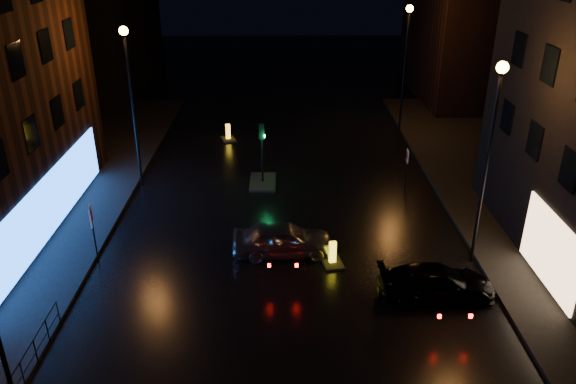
{
  "coord_description": "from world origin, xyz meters",
  "views": [
    {
      "loc": [
        -0.14,
        -14.01,
        12.72
      ],
      "look_at": [
        0.1,
        6.92,
        2.8
      ],
      "focal_mm": 35.0,
      "sensor_mm": 36.0,
      "label": 1
    }
  ],
  "objects_px": {
    "silver_hatchback": "(283,239)",
    "road_sign_right": "(407,159)",
    "traffic_signal": "(263,175)",
    "bollard_near": "(332,259)",
    "dark_sedan": "(437,283)",
    "road_sign_left": "(92,221)",
    "bollard_far": "(228,137)"
  },
  "relations": [
    {
      "from": "silver_hatchback",
      "to": "road_sign_right",
      "type": "height_order",
      "value": "road_sign_right"
    },
    {
      "from": "traffic_signal",
      "to": "bollard_near",
      "type": "xyz_separation_m",
      "value": [
        3.14,
        -8.17,
        -0.28
      ]
    },
    {
      "from": "silver_hatchback",
      "to": "dark_sedan",
      "type": "xyz_separation_m",
      "value": [
        5.77,
        -3.2,
        -0.09
      ]
    },
    {
      "from": "road_sign_left",
      "to": "silver_hatchback",
      "type": "bearing_deg",
      "value": -10.37
    },
    {
      "from": "traffic_signal",
      "to": "dark_sedan",
      "type": "distance_m",
      "value": 12.57
    },
    {
      "from": "bollard_near",
      "to": "dark_sedan",
      "type": "bearing_deg",
      "value": -42.42
    },
    {
      "from": "traffic_signal",
      "to": "road_sign_right",
      "type": "relative_size",
      "value": 1.66
    },
    {
      "from": "dark_sedan",
      "to": "bollard_far",
      "type": "relative_size",
      "value": 3.07
    },
    {
      "from": "traffic_signal",
      "to": "bollard_far",
      "type": "bearing_deg",
      "value": 109.63
    },
    {
      "from": "traffic_signal",
      "to": "road_sign_right",
      "type": "xyz_separation_m",
      "value": [
        7.71,
        -0.46,
        1.06
      ]
    },
    {
      "from": "road_sign_left",
      "to": "traffic_signal",
      "type": "bearing_deg",
      "value": 35.55
    },
    {
      "from": "bollard_far",
      "to": "road_sign_left",
      "type": "distance_m",
      "value": 15.41
    },
    {
      "from": "dark_sedan",
      "to": "road_sign_left",
      "type": "distance_m",
      "value": 13.87
    },
    {
      "from": "bollard_far",
      "to": "road_sign_right",
      "type": "distance_m",
      "value": 12.63
    },
    {
      "from": "silver_hatchback",
      "to": "traffic_signal",
      "type": "bearing_deg",
      "value": 5.43
    },
    {
      "from": "dark_sedan",
      "to": "bollard_near",
      "type": "relative_size",
      "value": 3.39
    },
    {
      "from": "dark_sedan",
      "to": "bollard_near",
      "type": "height_order",
      "value": "dark_sedan"
    },
    {
      "from": "traffic_signal",
      "to": "bollard_far",
      "type": "relative_size",
      "value": 2.41
    },
    {
      "from": "traffic_signal",
      "to": "bollard_far",
      "type": "xyz_separation_m",
      "value": [
        -2.46,
        6.91,
        -0.27
      ]
    },
    {
      "from": "traffic_signal",
      "to": "silver_hatchback",
      "type": "relative_size",
      "value": 0.81
    },
    {
      "from": "traffic_signal",
      "to": "bollard_near",
      "type": "height_order",
      "value": "traffic_signal"
    },
    {
      "from": "traffic_signal",
      "to": "road_sign_right",
      "type": "height_order",
      "value": "traffic_signal"
    },
    {
      "from": "dark_sedan",
      "to": "bollard_far",
      "type": "distance_m",
      "value": 19.78
    },
    {
      "from": "dark_sedan",
      "to": "bollard_near",
      "type": "bearing_deg",
      "value": 55.26
    },
    {
      "from": "bollard_far",
      "to": "traffic_signal",
      "type": "bearing_deg",
      "value": -89.05
    },
    {
      "from": "traffic_signal",
      "to": "bollard_far",
      "type": "height_order",
      "value": "traffic_signal"
    },
    {
      "from": "dark_sedan",
      "to": "road_sign_left",
      "type": "relative_size",
      "value": 1.75
    },
    {
      "from": "bollard_near",
      "to": "bollard_far",
      "type": "xyz_separation_m",
      "value": [
        -5.6,
        15.07,
        0.01
      ]
    },
    {
      "from": "silver_hatchback",
      "to": "bollard_near",
      "type": "bearing_deg",
      "value": -114.62
    },
    {
      "from": "bollard_near",
      "to": "road_sign_left",
      "type": "height_order",
      "value": "road_sign_left"
    },
    {
      "from": "traffic_signal",
      "to": "road_sign_left",
      "type": "height_order",
      "value": "traffic_signal"
    },
    {
      "from": "silver_hatchback",
      "to": "dark_sedan",
      "type": "height_order",
      "value": "silver_hatchback"
    }
  ]
}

